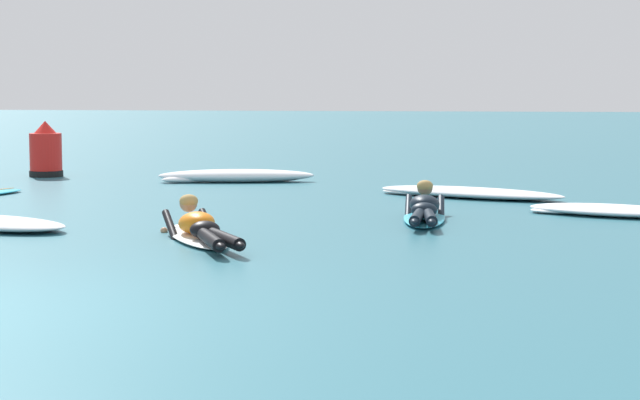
{
  "coord_description": "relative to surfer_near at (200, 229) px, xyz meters",
  "views": [
    {
      "loc": [
        4.2,
        -8.14,
        1.76
      ],
      "look_at": [
        2.09,
        5.52,
        0.35
      ],
      "focal_mm": 63.13,
      "sensor_mm": 36.0,
      "label": 1
    }
  ],
  "objects": [
    {
      "name": "whitewater_back",
      "position": [
        -1.39,
        7.83,
        -0.03
      ],
      "size": [
        2.94,
        1.26,
        0.24
      ],
      "color": "white",
      "rests_on": "ground"
    },
    {
      "name": "surfer_far",
      "position": [
        2.39,
        2.41,
        -0.01
      ],
      "size": [
        0.66,
        2.65,
        0.53
      ],
      "color": "#2DB2D1",
      "rests_on": "ground"
    },
    {
      "name": "surfer_near",
      "position": [
        0.0,
        0.0,
        0.0
      ],
      "size": [
        1.56,
        2.45,
        0.55
      ],
      "color": "white",
      "rests_on": "ground"
    },
    {
      "name": "whitewater_mid_right",
      "position": [
        2.92,
        5.63,
        -0.07
      ],
      "size": [
        3.24,
        2.07,
        0.16
      ],
      "color": "white",
      "rests_on": "ground"
    },
    {
      "name": "whitewater_mid_left",
      "position": [
        4.88,
        3.44,
        -0.08
      ],
      "size": [
        2.47,
        1.65,
        0.14
      ],
      "color": "white",
      "rests_on": "ground"
    },
    {
      "name": "ground_plane",
      "position": [
        -0.93,
        5.89,
        -0.14
      ],
      "size": [
        120.0,
        120.0,
        0.0
      ],
      "primitive_type": "plane",
      "color": "#2D6B7A"
    },
    {
      "name": "channel_marker_buoy",
      "position": [
        -5.34,
        8.51,
        0.29
      ],
      "size": [
        0.65,
        0.65,
        1.08
      ],
      "color": "red",
      "rests_on": "ground"
    }
  ]
}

